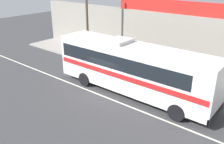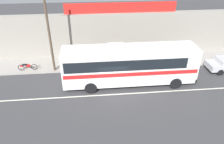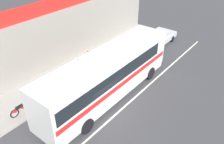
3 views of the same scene
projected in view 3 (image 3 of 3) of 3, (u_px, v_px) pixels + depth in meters
name	position (u px, v px, depth m)	size (l,w,h in m)	color
ground_plane	(103.00, 113.00, 15.71)	(70.00, 70.00, 0.00)	#3A3A3D
sidewalk_slab	(53.00, 84.00, 18.39)	(30.00, 3.60, 0.14)	gray
storefront_facade	(31.00, 50.00, 18.26)	(30.00, 0.70, 4.80)	gray
storefront_billboard	(42.00, 8.00, 17.73)	(12.05, 0.12, 1.10)	red
road_center_stripe	(112.00, 118.00, 15.29)	(30.00, 0.14, 0.01)	silver
intercity_bus	(107.00, 74.00, 16.00)	(11.72, 2.62, 3.78)	silver
parked_car	(160.00, 37.00, 24.37)	(4.29, 1.90, 1.37)	#B7BABF
motorcycle_red	(23.00, 107.00, 15.32)	(1.92, 0.56, 0.94)	black
pedestrian_far_left	(89.00, 57.00, 19.90)	(0.30, 0.48, 1.73)	navy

